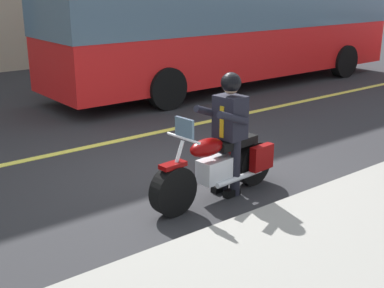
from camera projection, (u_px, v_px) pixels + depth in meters
ground_plane at (174, 172)px, 8.10m from camera, size 80.00×80.00×0.00m
lane_center_stripe at (112, 142)px, 9.60m from camera, size 60.00×0.16×0.01m
motorcycle_main at (219, 166)px, 7.07m from camera, size 2.22×0.71×1.26m
rider_main at (229, 123)px, 7.01m from camera, size 0.65×0.59×1.74m
bus_near at (235, 19)px, 14.26m from camera, size 11.05×2.70×3.30m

